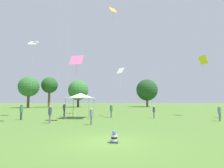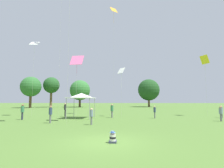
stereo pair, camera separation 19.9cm
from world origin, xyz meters
name	(u,v)px [view 2 (the right image)]	position (x,y,z in m)	size (l,w,h in m)	color
ground_plane	(105,142)	(0.00, 0.00, 0.00)	(300.00, 300.00, 0.00)	#4C702D
seated_toddler	(113,138)	(0.41, -0.23, 0.25)	(0.41, 0.51, 0.61)	#383D56
person_standing_0	(65,108)	(-6.77, 14.69, 1.12)	(0.45, 0.45, 1.84)	black
person_standing_1	(50,113)	(-6.00, 7.48, 1.03)	(0.45, 0.45, 1.70)	slate
person_standing_2	(112,109)	(-0.17, 13.22, 1.06)	(0.51, 0.51, 1.77)	slate
person_standing_3	(221,111)	(13.90, 13.59, 0.92)	(0.52, 0.52, 1.56)	#282D42
person_standing_4	(91,115)	(-1.77, 6.45, 0.91)	(0.37, 0.37, 1.53)	slate
person_standing_5	(22,110)	(-10.40, 10.29, 1.07)	(0.49, 0.49, 1.79)	#282D42
person_standing_6	(155,111)	(5.20, 12.60, 0.93)	(0.39, 0.39, 1.54)	slate
person_standing_7	(221,112)	(11.64, 9.72, 0.95)	(0.50, 0.50, 1.60)	slate
canopy_tent	(81,96)	(-4.04, 12.48, 2.82)	(3.41, 3.41, 3.16)	white
kite_1	(205,60)	(13.37, 16.15, 8.10)	(0.97, 1.40, 8.83)	yellow
kite_2	(121,72)	(1.08, 14.82, 6.25)	(1.14, 1.14, 6.85)	white
kite_4	(77,61)	(-3.83, 8.96, 6.54)	(1.46, 0.94, 7.19)	pink
kite_6	(114,13)	(-0.06, 18.01, 16.57)	(1.36, 1.26, 17.67)	orange
kite_7	(34,45)	(-11.66, 14.91, 10.38)	(1.28, 1.08, 10.97)	white
distant_tree_0	(51,85)	(-21.99, 48.03, 7.30)	(5.36, 5.36, 10.07)	brown
distant_tree_1	(80,90)	(-12.50, 49.15, 5.70)	(6.81, 6.81, 9.14)	#473323
distant_tree_2	(149,90)	(11.28, 52.56, 5.97)	(7.56, 7.56, 9.77)	brown
distant_tree_3	(31,87)	(-26.47, 43.09, 6.46)	(6.17, 6.17, 9.59)	brown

